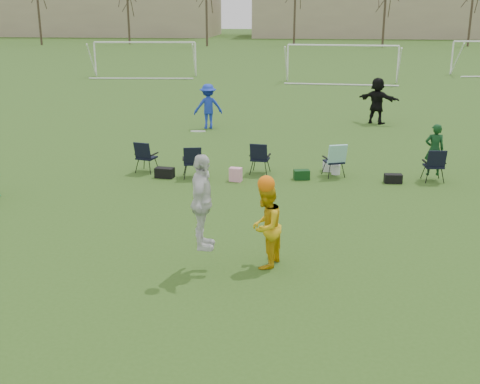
# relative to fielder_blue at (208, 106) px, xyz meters

# --- Properties ---
(ground) EXTENTS (260.00, 260.00, 0.00)m
(ground) POSITION_rel_fielder_blue_xyz_m (2.39, -15.07, -0.92)
(ground) COLOR #31551A
(ground) RESTS_ON ground
(fielder_blue) EXTENTS (1.34, 1.02, 1.84)m
(fielder_blue) POSITION_rel_fielder_blue_xyz_m (0.00, 0.00, 0.00)
(fielder_blue) COLOR #1934BC
(fielder_blue) RESTS_ON ground
(fielder_black) EXTENTS (1.89, 1.45, 1.99)m
(fielder_black) POSITION_rel_fielder_blue_xyz_m (7.08, 1.84, 0.07)
(fielder_black) COLOR black
(fielder_black) RESTS_ON ground
(center_contest) EXTENTS (1.84, 1.39, 2.78)m
(center_contest) POSITION_rel_fielder_blue_xyz_m (2.69, -13.85, 0.21)
(center_contest) COLOR silver
(center_contest) RESTS_ON ground
(sideline_setup) EXTENTS (9.24, 1.73, 1.67)m
(sideline_setup) POSITION_rel_fielder_blue_xyz_m (3.71, -7.09, -0.41)
(sideline_setup) COLOR #0F3918
(sideline_setup) RESTS_ON ground
(goal_left) EXTENTS (7.39, 0.76, 2.46)m
(goal_left) POSITION_rel_fielder_blue_xyz_m (-7.61, 18.93, 1.00)
(goal_left) COLOR white
(goal_left) RESTS_ON ground
(goal_mid) EXTENTS (7.40, 0.63, 2.46)m
(goal_mid) POSITION_rel_fielder_blue_xyz_m (6.39, 16.93, 1.00)
(goal_mid) COLOR white
(goal_mid) RESTS_ON ground
(tree_line) EXTENTS (110.28, 3.28, 11.40)m
(tree_line) POSITION_rel_fielder_blue_xyz_m (2.63, 54.78, 4.17)
(tree_line) COLOR #382B21
(tree_line) RESTS_ON ground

